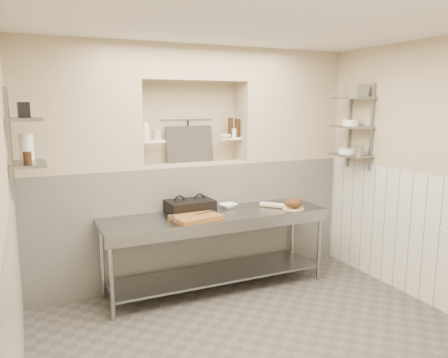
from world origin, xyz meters
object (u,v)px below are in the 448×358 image
rolling_pin (277,205)px  jug_left (27,147)px  bowl_alcove (225,136)px  bread_loaf (293,203)px  prep_table (216,236)px  cutting_board (196,217)px  bottle_soap (145,129)px  panini_press (190,206)px  mixing_bowl (228,206)px

rolling_pin → jug_left: (-2.68, 0.07, 0.81)m
bowl_alcove → rolling_pin: bearing=-53.1°
bread_loaf → jug_left: jug_left is taller
prep_table → jug_left: jug_left is taller
cutting_board → jug_left: jug_left is taller
bottle_soap → jug_left: bottle_soap is taller
bread_loaf → panini_press: bearing=162.3°
bowl_alcove → jug_left: jug_left is taller
panini_press → mixing_bowl: (0.50, 0.01, -0.05)m
panini_press → prep_table: bearing=-42.8°
panini_press → cutting_board: 0.34m
panini_press → mixing_bowl: bearing=-1.4°
bowl_alcove → prep_table: bearing=-124.0°
cutting_board → rolling_pin: 1.07m
rolling_pin → bread_loaf: size_ratio=2.00×
prep_table → bread_loaf: bearing=-10.0°
prep_table → cutting_board: 0.42m
prep_table → bread_loaf: size_ratio=12.55×
prep_table → jug_left: 2.20m
jug_left → bowl_alcove: bearing=12.3°
panini_press → bread_loaf: panini_press is taller
cutting_board → panini_press: bearing=82.1°
rolling_pin → panini_press: bearing=166.3°
bottle_soap → bowl_alcove: bottle_soap is taller
rolling_pin → bottle_soap: (-1.42, 0.61, 0.91)m
jug_left → mixing_bowl: bearing=5.0°
panini_press → mixing_bowl: 0.50m
cutting_board → bowl_alcove: bowl_alcove is taller
panini_press → bowl_alcove: bowl_alcove is taller
bottle_soap → jug_left: size_ratio=1.04×
cutting_board → bottle_soap: bearing=117.1°
rolling_pin → bottle_soap: bottle_soap is taller
cutting_board → bread_loaf: (1.21, -0.04, 0.05)m
mixing_bowl → rolling_pin: (0.52, -0.26, 0.01)m
bowl_alcove → cutting_board: bearing=-135.0°
bowl_alcove → panini_press: bearing=-152.4°
prep_table → mixing_bowl: size_ratio=12.95×
mixing_bowl → bowl_alcove: (0.10, 0.31, 0.81)m
bowl_alcove → jug_left: bearing=-167.7°
prep_table → rolling_pin: rolling_pin is taller
bread_loaf → jug_left: 2.94m
rolling_pin → bowl_alcove: size_ratio=2.91×
bread_loaf → bowl_alcove: (-0.57, 0.68, 0.76)m
rolling_pin → prep_table: bearing=177.1°
prep_table → cutting_board: size_ratio=5.14×
rolling_pin → bowl_alcove: (-0.42, 0.56, 0.80)m
prep_table → bowl_alcove: 1.26m
bread_loaf → jug_left: bearing=176.1°
bowl_alcove → jug_left: 2.31m
panini_press → jug_left: size_ratio=2.17×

